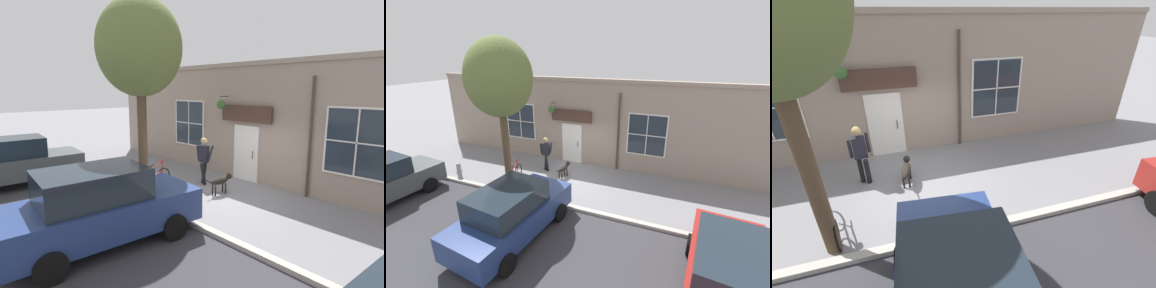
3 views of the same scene
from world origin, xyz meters
The scene contains 10 objects.
ground_plane centered at (0.00, 0.00, 0.00)m, with size 90.00×90.00×0.00m, color gray.
curb_and_road centered at (5.85, 0.00, 0.02)m, with size 10.10×28.00×0.12m.
storefront_facade centered at (-2.34, -0.02, 2.23)m, with size 0.95×18.00×4.43m.
pedestrian_walking centered at (-0.64, -1.44, 1.05)m, with size 0.58×0.55×1.74m.
dog_on_leash centered at (-0.30, -0.31, 0.45)m, with size 1.12×0.37×0.67m.
street_tree_by_curb centered at (1.58, -2.02, 4.61)m, with size 2.72×2.44×6.19m.
leaning_bicycle centered at (1.09, -2.08, 0.38)m, with size 1.68×0.51×1.00m.
parked_car_mid_block centered at (4.10, 0.01, 0.88)m, with size 4.45×2.25×1.75m.
parked_car_far_end centered at (4.24, 5.98, 0.88)m, with size 4.45×2.25×1.75m.
fire_hydrant centered at (1.69, -4.78, 0.40)m, with size 0.34×0.20×0.77m.
Camera 2 is at (9.63, 4.53, 5.58)m, focal length 24.00 mm.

